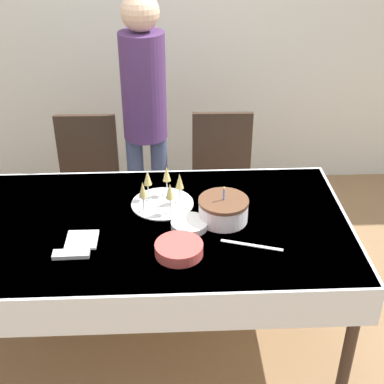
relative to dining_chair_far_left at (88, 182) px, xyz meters
The scene contains 13 objects.
ground_plane 1.12m from the dining_chair_far_left, 62.80° to the right, with size 12.00×12.00×0.00m, color #93704C.
wall_back 1.37m from the dining_chair_far_left, 65.76° to the left, with size 8.00×0.05×2.70m.
dining_table 0.99m from the dining_chair_far_left, 62.80° to the right, with size 2.03×1.11×0.78m.
dining_chair_far_left is the anchor object (origin of this frame).
dining_chair_far_right 0.90m from the dining_chair_far_left, ahead, with size 0.43×0.43×0.96m.
birthday_cake 1.23m from the dining_chair_far_left, 46.50° to the right, with size 0.25×0.25×0.19m.
champagne_tray 0.92m from the dining_chair_far_left, 54.07° to the right, with size 0.33×0.33×0.18m.
plate_stack_main 1.31m from the dining_chair_far_left, 62.77° to the right, with size 0.23×0.23×0.06m.
plate_stack_dessert 1.15m from the dining_chair_far_left, 55.12° to the right, with size 0.19×0.19×0.03m.
cake_knife 1.46m from the dining_chair_far_left, 49.40° to the right, with size 0.29×0.11×0.00m.
fork_pile 1.16m from the dining_chair_far_left, 85.64° to the right, with size 0.17×0.06×0.02m.
napkin_pile 1.05m from the dining_chair_far_left, 83.25° to the right, with size 0.15×0.15×0.01m.
person_standing 0.66m from the dining_chair_far_left, ahead, with size 0.28×0.28×1.73m.
Camera 1 is at (0.11, -2.26, 2.29)m, focal length 50.00 mm.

